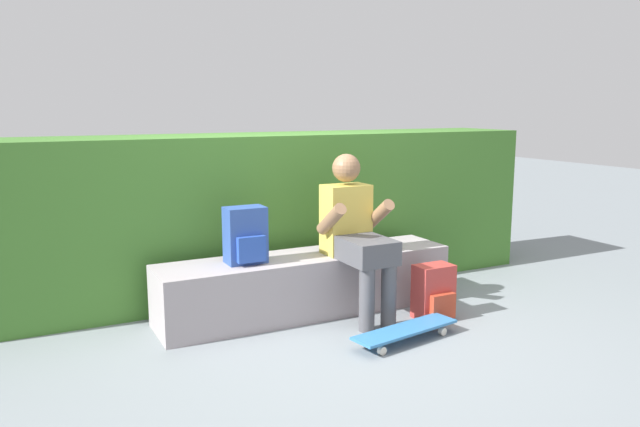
{
  "coord_description": "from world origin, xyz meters",
  "views": [
    {
      "loc": [
        -1.96,
        -3.65,
        1.55
      ],
      "look_at": [
        0.08,
        0.32,
        0.77
      ],
      "focal_mm": 34.7,
      "sensor_mm": 36.0,
      "label": 1
    }
  ],
  "objects_px": {
    "bench_main": "(307,284)",
    "person_skater": "(356,231)",
    "backpack_on_bench": "(246,236)",
    "backpack_on_ground": "(434,293)",
    "skateboard_near_person": "(405,330)"
  },
  "relations": [
    {
      "from": "bench_main",
      "to": "backpack_on_bench",
      "type": "xyz_separation_m",
      "value": [
        -0.48,
        -0.01,
        0.42
      ]
    },
    {
      "from": "backpack_on_ground",
      "to": "backpack_on_bench",
      "type": "bearing_deg",
      "value": 157.33
    },
    {
      "from": "bench_main",
      "to": "backpack_on_bench",
      "type": "height_order",
      "value": "backpack_on_bench"
    },
    {
      "from": "person_skater",
      "to": "skateboard_near_person",
      "type": "relative_size",
      "value": 1.46
    },
    {
      "from": "skateboard_near_person",
      "to": "backpack_on_ground",
      "type": "xyz_separation_m",
      "value": [
        0.45,
        0.28,
        0.12
      ]
    },
    {
      "from": "skateboard_near_person",
      "to": "backpack_on_ground",
      "type": "bearing_deg",
      "value": 32.36
    },
    {
      "from": "person_skater",
      "to": "backpack_on_bench",
      "type": "bearing_deg",
      "value": 164.75
    },
    {
      "from": "bench_main",
      "to": "person_skater",
      "type": "distance_m",
      "value": 0.56
    },
    {
      "from": "backpack_on_bench",
      "to": "skateboard_near_person",
      "type": "bearing_deg",
      "value": -45.04
    },
    {
      "from": "skateboard_near_person",
      "to": "backpack_on_bench",
      "type": "distance_m",
      "value": 1.28
    },
    {
      "from": "backpack_on_bench",
      "to": "backpack_on_ground",
      "type": "relative_size",
      "value": 1.0
    },
    {
      "from": "backpack_on_ground",
      "to": "person_skater",
      "type": "bearing_deg",
      "value": 147.06
    },
    {
      "from": "bench_main",
      "to": "skateboard_near_person",
      "type": "height_order",
      "value": "bench_main"
    },
    {
      "from": "bench_main",
      "to": "skateboard_near_person",
      "type": "relative_size",
      "value": 2.74
    },
    {
      "from": "bench_main",
      "to": "backpack_on_bench",
      "type": "distance_m",
      "value": 0.64
    }
  ]
}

